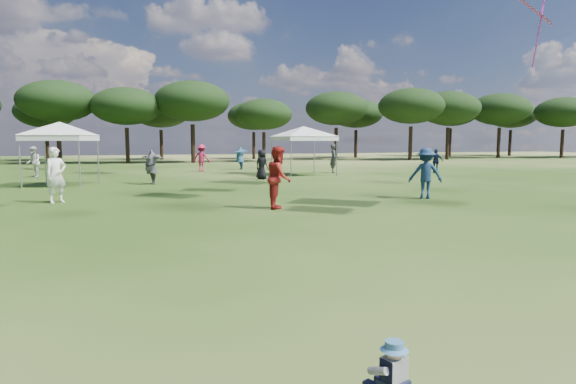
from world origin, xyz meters
name	(u,v)px	position (x,y,z in m)	size (l,w,h in m)	color
tree_line	(180,106)	(2.39, 47.41, 5.42)	(108.78, 17.63, 7.77)	black
tent_left	(60,125)	(-5.18, 22.58, 2.79)	(5.24, 5.24, 3.22)	gray
tent_right	(303,128)	(7.61, 25.55, 2.79)	(6.22, 6.22, 3.22)	gray
toddler	(392,372)	(-0.04, 1.77, 0.22)	(0.36, 0.39, 0.48)	black
festival_crowd	(167,166)	(-0.51, 22.44, 0.87)	(29.48, 21.27, 1.91)	#15264C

